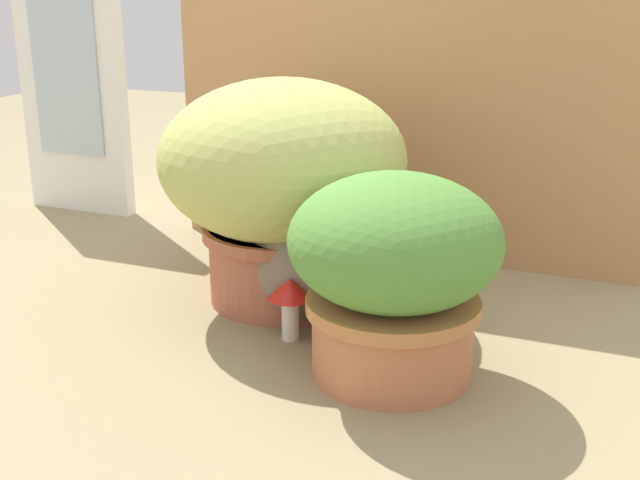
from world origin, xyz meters
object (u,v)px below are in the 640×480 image
Objects in this scene: leafy_planter at (394,269)px; mushroom_ornament_red at (290,296)px; cat at (303,262)px; grass_planter at (283,178)px.

leafy_planter is 0.25m from mushroom_ornament_red.
leafy_planter reaches higher than mushroom_ornament_red.
mushroom_ornament_red is at bearing 164.97° from leafy_planter.
cat is at bearing 146.74° from leafy_planter.
leafy_planter is 0.29m from cat.
cat is (-0.24, 0.15, -0.07)m from leafy_planter.
cat is 3.03× the size of mushroom_ornament_red.
grass_planter is 0.19m from cat.
mushroom_ornament_red is (0.02, -0.10, -0.03)m from cat.
leafy_planter is at bearing -37.31° from grass_planter.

